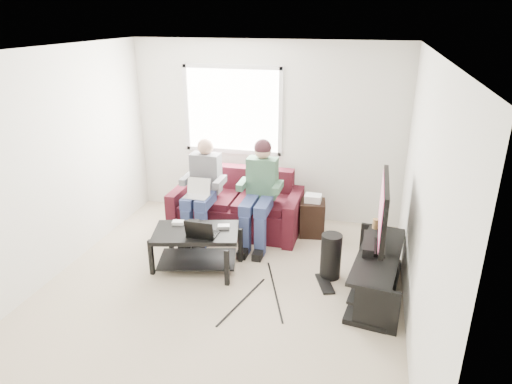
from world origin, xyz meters
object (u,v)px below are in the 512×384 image
Objects in this scene: tv_stand at (377,274)px; subwoofer at (331,256)px; tv at (383,211)px; sofa at (238,208)px; coffee_table at (196,240)px; end_table at (312,217)px.

subwoofer is (-0.53, 0.18, 0.06)m from tv_stand.
sofa is at bearing 151.39° from tv.
tv is 2.01× the size of subwoofer.
subwoofer is at bearing -34.56° from sofa.
tv reaches higher than coffee_table.
sofa is 3.27× the size of subwoofer.
tv_stand is at bearing -88.53° from tv.
coffee_table is 1.76m from end_table.
subwoofer reaches higher than coffee_table.
tv is 1.59m from end_table.
subwoofer is (1.43, -0.99, -0.04)m from sofa.
tv reaches higher than subwoofer.
tv_stand is 2.51× the size of end_table.
tv reaches higher than tv_stand.
subwoofer is (-0.53, 0.08, -0.67)m from tv.
sofa is 2.98× the size of end_table.
end_table is at bearing 3.51° from sofa.
sofa is 1.60× the size of coffee_table.
tv reaches higher than sofa.
sofa is 2.29m from tv_stand.
tv_stand is at bearing -30.78° from sofa.
sofa is 1.63× the size of tv.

